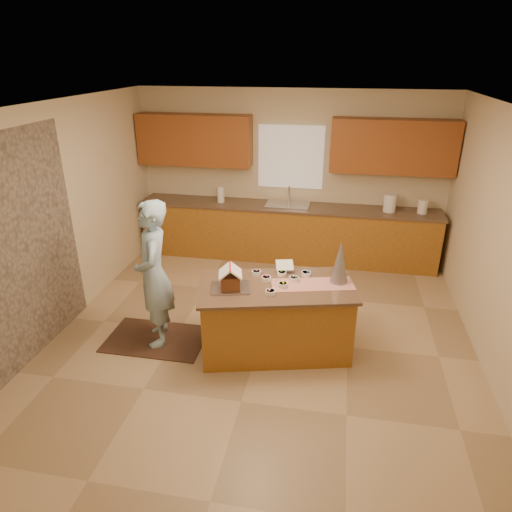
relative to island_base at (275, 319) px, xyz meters
name	(u,v)px	position (x,y,z in m)	size (l,w,h in m)	color
floor	(261,338)	(-0.19, 0.18, -0.40)	(5.50, 5.50, 0.00)	tan
ceiling	(262,107)	(-0.19, 0.18, 2.30)	(5.50, 5.50, 0.00)	silver
wall_back	(290,175)	(-0.19, 2.93, 0.95)	(5.50, 5.50, 0.00)	beige
wall_front	(177,409)	(-0.19, -2.57, 0.95)	(5.50, 5.50, 0.00)	beige
wall_left	(55,221)	(-2.69, 0.18, 0.95)	(5.50, 5.50, 0.00)	beige
wall_right	(505,251)	(2.31, 0.18, 0.95)	(5.50, 5.50, 0.00)	beige
stone_accent	(14,255)	(-2.67, -0.62, 0.85)	(2.50, 2.50, 0.00)	gray
window_curtain	(291,157)	(-0.19, 2.90, 1.25)	(1.05, 0.03, 1.00)	white
back_counter_base	(287,233)	(-0.19, 2.63, 0.04)	(4.80, 0.60, 0.88)	#9E6E20
back_counter_top	(287,207)	(-0.19, 2.63, 0.50)	(4.85, 0.63, 0.04)	brown
upper_cabinet_left	(195,140)	(-1.74, 2.75, 1.50)	(1.85, 0.35, 0.80)	brown
upper_cabinet_right	(393,146)	(1.36, 2.75, 1.50)	(1.85, 0.35, 0.80)	brown
sink	(287,207)	(-0.19, 2.63, 0.49)	(0.70, 0.45, 0.12)	silver
faucet	(289,194)	(-0.19, 2.81, 0.66)	(0.03, 0.03, 0.28)	silver
island_base	(275,319)	(0.00, 0.00, 0.00)	(1.63, 0.82, 0.80)	#9E6E20
island_top	(276,287)	(0.00, 0.00, 0.42)	(1.70, 0.89, 0.04)	brown
table_runner	(312,284)	(0.40, 0.10, 0.44)	(0.91, 0.33, 0.01)	#AF1E0C
baking_tray	(231,288)	(-0.47, -0.16, 0.45)	(0.42, 0.31, 0.02)	silver
cookbook	(285,265)	(0.05, 0.37, 0.52)	(0.20, 0.02, 0.16)	white
tinsel_tree	(340,262)	(0.68, 0.21, 0.68)	(0.20, 0.20, 0.50)	silver
rug	(156,339)	(-1.44, -0.07, -0.39)	(1.18, 0.77, 0.01)	black
boy	(154,274)	(-1.39, -0.07, 0.48)	(0.63, 0.42, 1.74)	#99C0DA
canister_a	(389,204)	(1.39, 2.63, 0.64)	(0.17, 0.17, 0.23)	white
canister_b	(390,203)	(1.40, 2.63, 0.66)	(0.19, 0.19, 0.28)	white
canister_c	(423,207)	(1.89, 2.63, 0.63)	(0.15, 0.15, 0.21)	white
paper_towel	(221,195)	(-1.31, 2.63, 0.65)	(0.12, 0.12, 0.25)	white
gingerbread_house	(230,279)	(-0.47, -0.16, 0.55)	(0.30, 0.31, 0.26)	brown
candy_bowls	(280,279)	(0.03, 0.11, 0.46)	(0.68, 0.62, 0.05)	#CB2357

